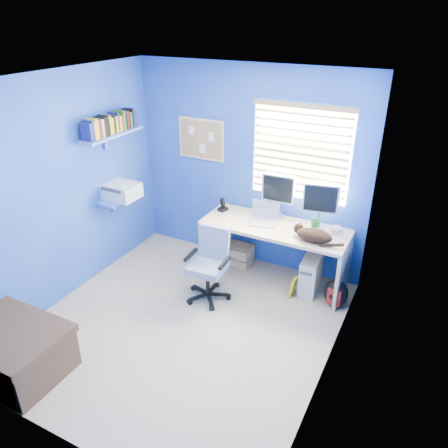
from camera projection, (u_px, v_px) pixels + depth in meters
The scene contains 23 objects.
floor at pixel (184, 325), 4.65m from camera, with size 3.00×3.20×0.00m, color #BCAA8D.
ceiling at pixel (171, 81), 3.54m from camera, with size 3.00×3.20×0.00m, color white.
wall_back at pixel (248, 169), 5.37m from camera, with size 3.00×0.01×2.50m, color blue.
wall_front at pixel (45, 316), 2.82m from camera, with size 3.00×0.01×2.50m, color blue.
wall_left at pixel (61, 192), 4.71m from camera, with size 0.01×3.20×2.50m, color blue.
wall_right at pixel (337, 257), 3.48m from camera, with size 0.01×3.20×2.50m, color blue.
desk at pixel (274, 253), 5.28m from camera, with size 1.73×0.65×0.74m, color #D9B683.
laptop at pixel (264, 215), 5.13m from camera, with size 0.33×0.26×0.22m, color silver.
monitor_left at pixel (278, 196), 5.22m from camera, with size 0.40×0.12×0.54m, color silver.
monitor_right at pixel (320, 206), 4.96m from camera, with size 0.40×0.12×0.54m, color silver.
phone at pixel (223, 204), 5.46m from camera, with size 0.09×0.11×0.17m, color black.
mug at pixel (315, 224), 5.04m from camera, with size 0.10×0.09×0.10m, color #237420.
cd_spindle at pixel (336, 230), 4.94m from camera, with size 0.13×0.13×0.07m, color silver.
cat at pixel (314, 236), 4.75m from camera, with size 0.40×0.21×0.14m, color black.
tower_pc at pixel (311, 274), 5.13m from camera, with size 0.19×0.44×0.45m, color beige.
drawer_boxes at pixel (238, 255), 5.70m from camera, with size 0.35×0.28×0.27m, color tan.
yellow_book at pixel (293, 287), 5.08m from camera, with size 0.03×0.17×0.24m, color yellow.
backpack at pixel (336, 293), 4.89m from camera, with size 0.28×0.21×0.33m, color black.
bed_corner at pixel (12, 350), 3.98m from camera, with size 0.96×0.68×0.46m, color #462C21.
office_chair at pixel (209, 273), 4.99m from camera, with size 0.51×0.51×0.83m.
window_blinds at pixel (300, 154), 4.94m from camera, with size 1.15×0.05×1.10m.
corkboard at pixel (201, 139), 5.49m from camera, with size 0.64×0.02×0.52m.
wall_shelves at pixel (115, 158), 5.16m from camera, with size 0.42×0.90×1.05m.
Camera 1 is at (2.07, -3.08, 3.04)m, focal length 35.00 mm.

